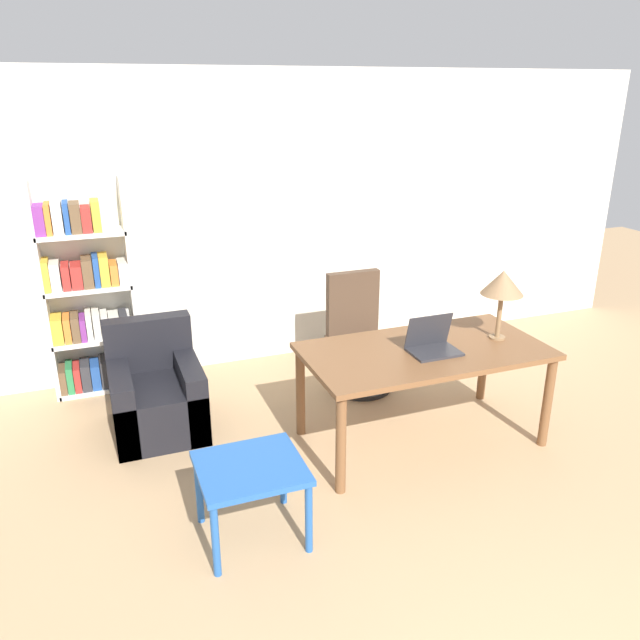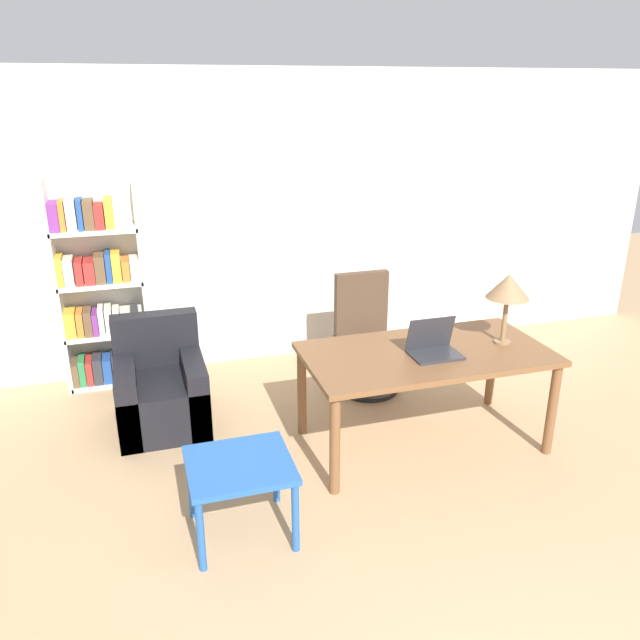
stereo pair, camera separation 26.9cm
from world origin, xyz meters
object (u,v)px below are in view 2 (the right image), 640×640
at_px(table_lamp, 508,288).
at_px(office_chair, 366,340).
at_px(armchair, 161,391).
at_px(desk, 426,362).
at_px(bookshelf, 98,292).
at_px(laptop, 433,347).
at_px(side_table_blue, 240,473).

relative_size(table_lamp, office_chair, 0.52).
xyz_separation_m(office_chair, armchair, (-1.78, -0.14, -0.17)).
xyz_separation_m(desk, bookshelf, (-2.27, 1.76, 0.20)).
height_order(desk, bookshelf, bookshelf).
distance_m(laptop, armchair, 2.15).
xyz_separation_m(desk, table_lamp, (0.61, -0.02, 0.51)).
relative_size(armchair, bookshelf, 0.45).
bearing_deg(laptop, armchair, 153.20).
bearing_deg(desk, armchair, 154.42).
bearing_deg(office_chair, bookshelf, 161.72).
distance_m(office_chair, armchair, 1.79).
bearing_deg(armchair, side_table_blue, -76.35).
distance_m(desk, office_chair, 1.05).
height_order(side_table_blue, bookshelf, bookshelf).
bearing_deg(bookshelf, armchair, -63.77).
distance_m(desk, side_table_blue, 1.62).
bearing_deg(bookshelf, office_chair, -18.28).
distance_m(table_lamp, office_chair, 1.44).
distance_m(laptop, office_chair, 1.15).
bearing_deg(desk, side_table_blue, -157.31).
bearing_deg(laptop, side_table_blue, -159.55).
distance_m(table_lamp, side_table_blue, 2.30).
height_order(table_lamp, armchair, table_lamp).
bearing_deg(laptop, table_lamp, 4.14).
bearing_deg(desk, office_chair, 93.57).
relative_size(desk, armchair, 2.12).
relative_size(office_chair, armchair, 1.23).
height_order(office_chair, armchair, office_chair).
bearing_deg(office_chair, side_table_blue, -130.70).
xyz_separation_m(side_table_blue, bookshelf, (-0.79, 2.37, 0.45)).
bearing_deg(desk, table_lamp, -1.55).
xyz_separation_m(table_lamp, side_table_blue, (-2.09, -0.60, -0.76)).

